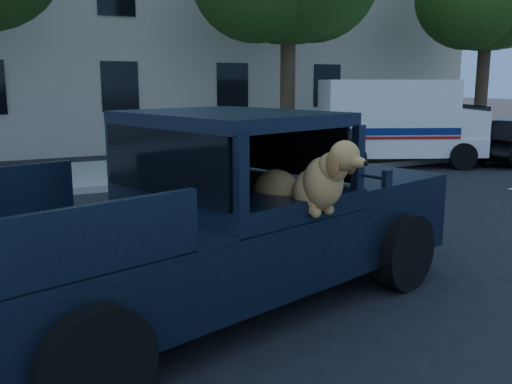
# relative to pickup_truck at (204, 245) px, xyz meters

# --- Properties ---
(ground) EXTENTS (120.00, 120.00, 0.00)m
(ground) POSITION_rel_pickup_truck_xyz_m (1.42, -0.22, -0.70)
(ground) COLOR black
(ground) RESTS_ON ground
(far_sidewalk) EXTENTS (60.00, 4.00, 0.15)m
(far_sidewalk) POSITION_rel_pickup_truck_xyz_m (1.42, 8.98, -0.63)
(far_sidewalk) COLOR gray
(far_sidewalk) RESTS_ON ground
(lane_stripes) EXTENTS (21.60, 0.14, 0.01)m
(lane_stripes) POSITION_rel_pickup_truck_xyz_m (3.42, 3.18, -0.70)
(lane_stripes) COLOR silver
(lane_stripes) RESTS_ON ground
(building_main) EXTENTS (26.00, 6.00, 9.00)m
(building_main) POSITION_rel_pickup_truck_xyz_m (4.42, 16.28, 3.80)
(building_main) COLOR #BAB299
(building_main) RESTS_ON ground
(pickup_truck) EXTENTS (6.21, 3.81, 2.08)m
(pickup_truck) POSITION_rel_pickup_truck_xyz_m (0.00, 0.00, 0.00)
(pickup_truck) COLOR black
(pickup_truck) RESTS_ON ground
(mail_truck) EXTENTS (4.86, 3.62, 2.42)m
(mail_truck) POSITION_rel_pickup_truck_xyz_m (8.80, 7.32, 0.35)
(mail_truck) COLOR silver
(mail_truck) RESTS_ON ground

